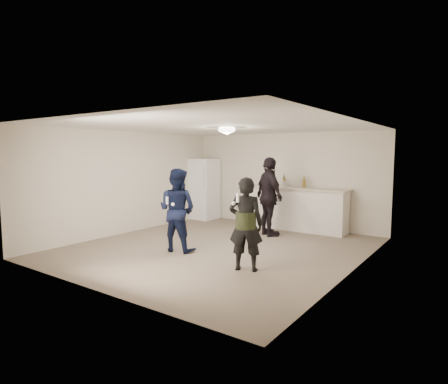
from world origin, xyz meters
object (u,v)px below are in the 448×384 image
Objects in this scene: shaker at (284,184)px; woman at (246,224)px; spectator at (269,197)px; counter at (296,209)px; fridge at (204,189)px; man at (177,210)px.

shaker is 0.11× the size of woman.
shaker is 0.99m from spectator.
shaker is (-0.28, -0.09, 0.65)m from counter.
counter is 3.71m from woman.
fridge reaches higher than woman.
shaker is 0.09× the size of spectator.
shaker reaches higher than counter.
fridge reaches higher than shaker.
fridge is at bearing -65.00° from woman.
woman is (1.03, -3.54, -0.39)m from shaker.
counter is 3.51m from man.
man is at bearing -103.37° from shaker.
counter is at bearing -67.16° from spectator.
spectator reaches higher than shaker.
counter is at bearing 18.20° from shaker.
fridge is (-2.93, -0.07, 0.38)m from counter.
fridge is at bearing -70.45° from man.
man reaches higher than shaker.
fridge is 10.59× the size of shaker.
fridge reaches higher than man.
spectator reaches higher than counter.
man is at bearing -60.18° from fridge.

